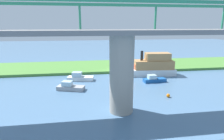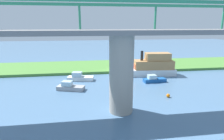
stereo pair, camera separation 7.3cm
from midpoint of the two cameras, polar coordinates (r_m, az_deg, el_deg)
ground_plane at (r=37.77m, az=1.43°, el=-1.07°), size 160.00×160.00×0.00m
grassy_bank at (r=43.47m, az=0.11°, el=1.26°), size 80.00×12.00×0.50m
bridge_pylon at (r=20.50m, az=2.95°, el=-1.44°), size 2.65×2.65×8.62m
bridge_span at (r=19.81m, az=3.12°, el=12.12°), size 60.25×4.30×3.25m
person_on_bank at (r=39.53m, az=6.54°, el=1.31°), size 0.37×0.37×1.39m
mooring_post at (r=40.63m, az=8.86°, el=1.10°), size 0.20×0.20×0.74m
motorboat_red at (r=37.25m, az=12.27°, el=1.17°), size 9.47×3.87×4.72m
skiff_small at (r=33.00m, az=12.67°, el=-2.79°), size 3.90×1.59×1.28m
motorboat_white at (r=29.06m, az=-12.59°, el=-5.02°), size 4.31×2.56×1.36m
pontoon_yellow at (r=33.56m, az=-9.72°, el=-2.23°), size 4.70×2.41×1.49m
marker_buoy at (r=26.80m, az=16.75°, el=-7.44°), size 0.50×0.50×0.50m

